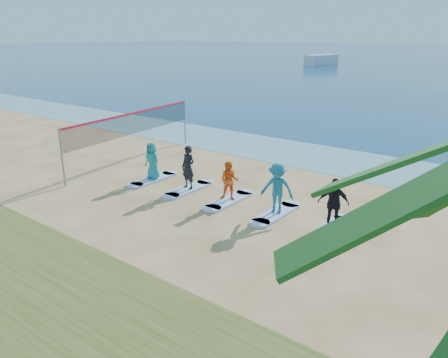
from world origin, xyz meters
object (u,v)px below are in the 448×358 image
Objects in this scene: surfboard_3 at (276,213)px; surfboard_0 at (153,179)px; surfboard_1 at (189,189)px; student_2 at (229,181)px; boat_offshore_a at (321,65)px; student_4 at (333,203)px; student_0 at (152,161)px; surfboard_2 at (229,200)px; student_3 at (277,188)px; student_1 at (188,167)px; volleyball_net at (133,124)px; surfboard_4 at (331,229)px.

surfboard_0 is at bearing 180.00° from surfboard_3.
student_2 reaches higher than surfboard_1.
boat_offshore_a is 79.78m from surfboard_1.
student_0 is at bearing 156.94° from student_4.
surfboard_3 is (4.21, 0.00, 0.00)m from surfboard_1.
surfboard_2 is at bearing 180.00° from surfboard_3.
surfboard_2 is 1.21× the size of student_3.
student_3 is at bearing 0.00° from surfboard_2.
student_1 is at bearing -57.02° from boat_offshore_a.
surfboard_3 is (34.16, -73.95, 0.04)m from boat_offshore_a.
volleyball_net is 5.27× the size of student_4.
student_1 is at bearing 0.00° from surfboard_1.
boat_offshore_a is at bearing 98.29° from student_3.
surfboard_2 is 1.00× the size of surfboard_4.
surfboard_1 and surfboard_3 have the same top height.
student_0 is at bearing -28.20° from volleyball_net.
student_0 is 4.29m from surfboard_2.
student_2 is 0.68× the size of surfboard_3.
surfboard_0 is 1.29× the size of student_4.
surfboard_2 is 2.31m from student_3.
volleyball_net reaches higher than student_4.
surfboard_1 is at bearing 0.00° from student_1.
student_2 is (32.05, -73.95, 0.84)m from boat_offshore_a.
student_2 is (4.21, 0.00, 0.79)m from surfboard_0.
surfboard_2 is (4.21, 0.00, 0.00)m from surfboard_0.
surfboard_4 is (8.42, 0.00, -0.86)m from student_0.
student_2 is at bearing 156.94° from student_4.
student_1 is at bearing 0.00° from surfboard_0.
surfboard_4 is 1.29× the size of student_4.
student_1 is (29.95, -73.95, 0.98)m from boat_offshore_a.
student_4 is at bearing 0.00° from surfboard_2.
surfboard_0 is 8.42m from surfboard_4.
surfboard_0 is 8.46m from student_4.
student_3 is (4.21, 0.00, 0.02)m from student_1.
surfboard_2 and surfboard_3 have the same top height.
student_4 is at bearing 0.00° from surfboard_3.
surfboard_1 is at bearing -17.54° from volleyball_net.
boat_offshore_a is 79.79m from student_1.
student_2 is 4.28m from surfboard_4.
student_0 reaches higher than student_2.
student_1 reaches higher than surfboard_1.
student_2 is (2.10, 0.00, -0.14)m from student_1.
student_4 is at bearing 0.00° from surfboard_1.
boat_offshore_a is 3.74× the size of surfboard_3.
surfboard_4 is at bearing -16.50° from student_3.
volleyball_net is 6.00× the size of student_2.
student_0 is at bearing 180.00° from surfboard_2.
surfboard_4 is (6.31, 0.00, -0.94)m from student_1.
surfboard_4 is 0.90m from student_4.
volleyball_net reaches higher than surfboard_2.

